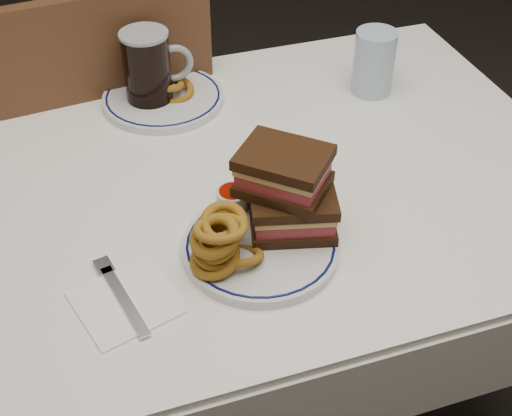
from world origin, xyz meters
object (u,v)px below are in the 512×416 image
object	(u,v)px
far_plate	(163,98)
beer_mug	(149,69)
chair_far	(109,150)
reuben_sandwich	(288,191)
main_plate	(260,247)

from	to	relation	value
far_plate	beer_mug	bearing A→B (deg)	179.76
chair_far	beer_mug	world-z (taller)	chair_far
reuben_sandwich	beer_mug	xyz separation A→B (m)	(-0.12, 0.45, -0.00)
main_plate	chair_far	bearing A→B (deg)	103.16
chair_far	beer_mug	size ratio (longest dim) A/B	6.15
chair_far	beer_mug	bearing A→B (deg)	-65.48
chair_far	reuben_sandwich	size ratio (longest dim) A/B	5.64
chair_far	reuben_sandwich	bearing A→B (deg)	-71.73
reuben_sandwich	chair_far	bearing A→B (deg)	108.27
main_plate	far_plate	size ratio (longest dim) A/B	1.01
main_plate	beer_mug	world-z (taller)	beer_mug
main_plate	beer_mug	distance (m)	0.49
reuben_sandwich	beer_mug	distance (m)	0.46
reuben_sandwich	far_plate	distance (m)	0.46
chair_far	main_plate	bearing A→B (deg)	-76.84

